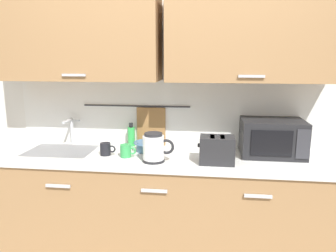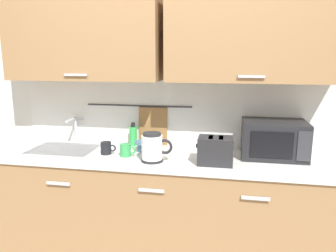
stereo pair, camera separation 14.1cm
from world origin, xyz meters
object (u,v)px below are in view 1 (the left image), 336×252
Objects in this scene: microwave at (272,138)px; mug_near_sink at (106,149)px; electric_kettle at (154,148)px; dish_soap_bottle at (131,136)px; mixing_bowl at (147,146)px; toaster at (217,150)px; mug_by_kettle at (126,151)px.

mug_near_sink is (-1.25, -0.16, -0.09)m from microwave.
dish_soap_bottle is (-0.26, 0.39, -0.01)m from electric_kettle.
mug_near_sink reaches higher than mixing_bowl.
mug_near_sink is 0.56× the size of mixing_bowl.
toaster is at bearing -5.76° from mug_near_sink.
mug_by_kettle is (0.03, -0.31, -0.04)m from dish_soap_bottle.
mug_by_kettle is at bearing -83.84° from dish_soap_bottle.
mixing_bowl is at bearing 111.13° from electric_kettle.
mug_near_sink is at bearing 174.24° from toaster.
microwave is at bearing 0.99° from mixing_bowl.
dish_soap_bottle reaches higher than mug_near_sink.
mixing_bowl is (-0.96, -0.02, -0.09)m from microwave.
dish_soap_bottle is 0.21m from mixing_bowl.
electric_kettle is at bearing -177.13° from toaster.
toaster is (-0.42, -0.25, -0.04)m from microwave.
microwave reaches higher than toaster.
microwave is 2.03× the size of electric_kettle.
toaster is 2.13× the size of mug_by_kettle.
dish_soap_bottle is at bearing 123.74° from electric_kettle.
mug_by_kettle is at bearing -125.97° from mixing_bowl.
dish_soap_bottle is (-1.12, 0.12, -0.05)m from microwave.
mug_near_sink is (-0.39, 0.11, -0.05)m from electric_kettle.
mug_near_sink is 0.33m from mixing_bowl.
microwave is 1.12m from dish_soap_bottle.
electric_kettle reaches higher than mug_near_sink.
mug_by_kettle is at bearing 160.99° from electric_kettle.
mixing_bowl is 0.84× the size of toaster.
electric_kettle reaches higher than mixing_bowl.
microwave is 1.80× the size of toaster.
toaster reaches higher than mug_by_kettle.
dish_soap_bottle is at bearing 152.45° from toaster.
mixing_bowl is 0.59m from toaster.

